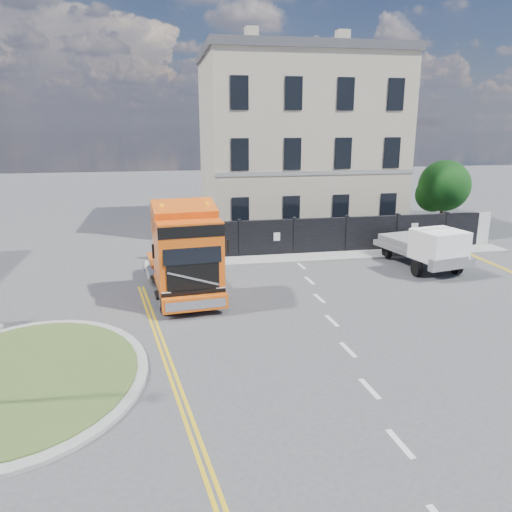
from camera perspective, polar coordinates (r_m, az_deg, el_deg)
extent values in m
plane|color=#424244|center=(18.31, -0.59, -7.61)|extent=(120.00, 120.00, 0.00)
cylinder|color=gray|center=(15.85, -24.89, -12.64)|extent=(6.80, 6.80, 0.12)
cylinder|color=#385220|center=(15.82, -24.92, -12.38)|extent=(6.20, 6.20, 0.05)
cube|color=black|center=(27.82, 8.37, 2.31)|extent=(18.00, 0.25, 2.00)
cube|color=silver|center=(31.59, 23.13, 2.78)|extent=(2.60, 0.12, 2.00)
cube|color=beige|center=(34.36, 4.54, 12.41)|extent=(12.00, 10.00, 11.00)
cube|color=#4E4E53|center=(34.58, 4.75, 21.97)|extent=(12.30, 10.30, 0.50)
cube|color=beige|center=(34.03, -0.54, 23.40)|extent=(0.80, 0.80, 1.60)
cube|color=beige|center=(35.57, 9.84, 22.83)|extent=(0.80, 0.80, 1.60)
cylinder|color=#382619|center=(34.04, 20.42, 4.19)|extent=(0.24, 0.24, 2.40)
sphere|color=black|center=(33.75, 20.73, 7.53)|extent=(3.20, 3.20, 3.20)
sphere|color=black|center=(33.91, 19.56, 6.64)|extent=(2.20, 2.20, 2.20)
cube|color=gray|center=(27.22, 8.90, -0.03)|extent=(20.00, 1.60, 0.12)
cube|color=black|center=(21.78, -8.42, -1.98)|extent=(3.01, 6.40, 0.44)
cube|color=#EE5A10|center=(19.77, -7.86, 0.43)|extent=(2.70, 2.79, 2.75)
cube|color=#EE5A10|center=(20.52, -8.41, 4.19)|extent=(2.53, 1.12, 1.38)
cube|color=black|center=(18.47, -7.31, 0.67)|extent=(2.16, 0.27, 1.03)
cube|color=#EE5A10|center=(18.76, -6.95, -5.39)|extent=(2.48, 0.59, 0.54)
cylinder|color=black|center=(19.38, -10.45, -4.95)|extent=(0.41, 1.05, 1.02)
cylinder|color=gray|center=(19.38, -10.45, -4.95)|extent=(0.41, 0.59, 0.56)
cylinder|color=black|center=(19.67, -4.28, -4.42)|extent=(0.41, 1.05, 1.02)
cylinder|color=gray|center=(19.67, -4.28, -4.42)|extent=(0.41, 0.59, 0.56)
cylinder|color=black|center=(22.68, -11.41, -2.03)|extent=(0.41, 1.05, 1.02)
cylinder|color=gray|center=(22.68, -11.41, -2.03)|extent=(0.41, 0.59, 0.56)
cylinder|color=black|center=(22.94, -6.12, -1.62)|extent=(0.41, 1.05, 1.02)
cylinder|color=gray|center=(22.94, -6.12, -1.62)|extent=(0.41, 0.59, 0.56)
cylinder|color=black|center=(23.81, -11.67, -1.22)|extent=(0.41, 1.05, 1.02)
cylinder|color=gray|center=(23.81, -11.67, -1.22)|extent=(0.41, 0.59, 0.56)
cylinder|color=black|center=(24.05, -6.63, -0.84)|extent=(0.41, 1.05, 1.02)
cylinder|color=gray|center=(24.05, -6.63, -0.84)|extent=(0.41, 0.59, 0.56)
cube|color=slate|center=(26.51, 18.29, 0.53)|extent=(3.06, 5.51, 0.27)
cube|color=white|center=(24.98, 20.19, 1.17)|extent=(2.41, 2.32, 1.41)
cylinder|color=black|center=(24.74, 17.91, -1.35)|extent=(0.27, 0.76, 0.76)
cylinder|color=black|center=(25.78, 21.95, -1.08)|extent=(0.27, 0.76, 0.76)
cylinder|color=black|center=(27.53, 14.75, 0.51)|extent=(0.27, 0.76, 0.76)
cylinder|color=black|center=(28.46, 18.50, 0.69)|extent=(0.27, 0.76, 0.76)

